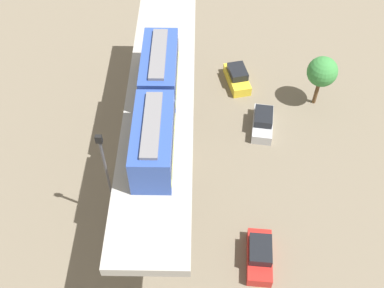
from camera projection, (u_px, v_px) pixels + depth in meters
ground_plane at (164, 157)px, 40.60m from camera, size 120.00×120.00×0.00m
viaduct at (161, 114)px, 36.28m from camera, size 5.20×28.00×7.45m
train at (157, 103)px, 32.33m from camera, size 2.64×13.55×3.24m
parked_car_silver at (263, 122)px, 42.31m from camera, size 2.34×4.40×1.76m
parked_car_yellow at (237, 77)px, 46.24m from camera, size 2.70×4.50×1.76m
parked_car_red at (260, 255)px, 33.79m from camera, size 2.09×4.32×1.76m
tree_near_viaduct at (322, 72)px, 42.01m from camera, size 2.82×2.82×5.37m
signal_post at (108, 177)px, 32.40m from camera, size 0.44×0.28×10.05m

